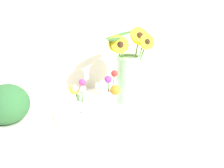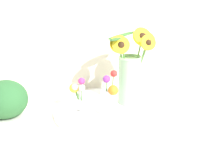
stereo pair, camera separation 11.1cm
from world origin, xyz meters
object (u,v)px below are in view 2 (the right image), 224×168
at_px(vase_small_center, 109,98).
at_px(vase_bulb_right, 80,97).
at_px(potted_plant, 7,105).
at_px(mason_jar_sunflowers, 130,71).
at_px(serving_tray, 112,110).

height_order(vase_small_center, vase_bulb_right, vase_small_center).
bearing_deg(potted_plant, mason_jar_sunflowers, 12.20).
relative_size(vase_small_center, potted_plant, 0.90).
distance_m(serving_tray, vase_bulb_right, 0.16).
xyz_separation_m(vase_small_center, potted_plant, (-0.39, -0.01, 0.02)).
relative_size(serving_tray, potted_plant, 2.44).
height_order(vase_bulb_right, potted_plant, potted_plant).
bearing_deg(potted_plant, vase_small_center, 1.50).
bearing_deg(potted_plant, serving_tray, 8.77).
relative_size(serving_tray, mason_jar_sunflowers, 1.44).
bearing_deg(potted_plant, vase_bulb_right, 15.56).
relative_size(mason_jar_sunflowers, vase_small_center, 1.88).
xyz_separation_m(serving_tray, vase_bulb_right, (-0.14, 0.01, 0.07)).
height_order(mason_jar_sunflowers, potted_plant, mason_jar_sunflowers).
height_order(serving_tray, vase_bulb_right, vase_bulb_right).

